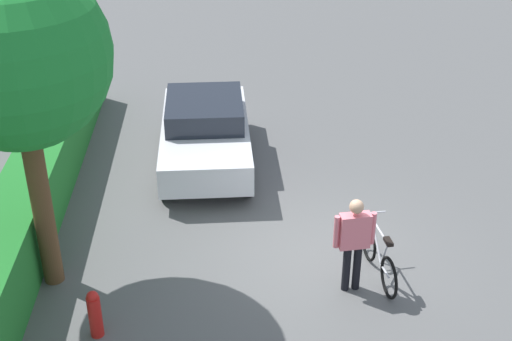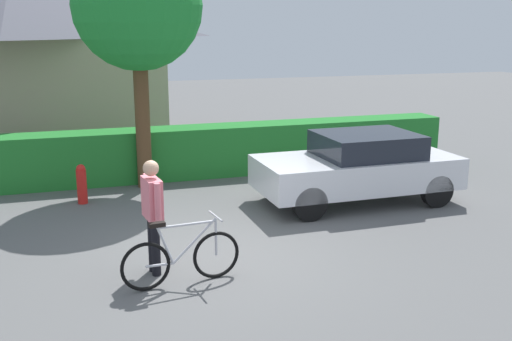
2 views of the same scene
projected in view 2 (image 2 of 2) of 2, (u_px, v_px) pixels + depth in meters
The scene contains 8 objects.
ground_plane at pixel (212, 256), 9.42m from camera, with size 60.00×60.00×0.00m, color #5B5B5B.
hedge_row at pixel (160, 154), 14.04m from camera, with size 14.49×0.90×1.18m, color #237A2C.
house_distant at pixel (16, 65), 17.52m from camera, with size 8.28×6.25×4.64m.
parked_car_near at pixel (359, 166), 12.13m from camera, with size 4.05×1.88×1.41m.
bicycle at pixel (182, 258), 8.32m from camera, with size 1.71×0.50×0.95m.
person_rider at pixel (153, 208), 8.55m from camera, with size 0.26×0.67×1.69m.
tree_kerbside at pixel (138, 7), 12.53m from camera, with size 2.72×2.72×5.28m.
fire_hydrant at pixel (82, 184), 12.10m from camera, with size 0.20×0.20×0.81m.
Camera 2 is at (-2.02, -8.63, 3.54)m, focal length 42.17 mm.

